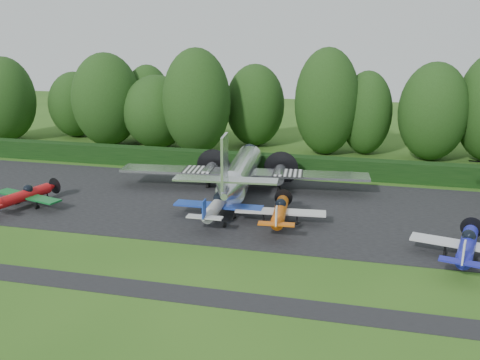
% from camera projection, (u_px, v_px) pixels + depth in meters
% --- Properties ---
extents(ground, '(160.00, 160.00, 0.00)m').
position_uv_depth(ground, '(207.00, 252.00, 36.39)').
color(ground, '#295417').
rests_on(ground, ground).
extents(apron, '(70.00, 18.00, 0.01)m').
position_uv_depth(apron, '(242.00, 206.00, 45.72)').
color(apron, black).
rests_on(apron, ground).
extents(taxiway_verge, '(70.00, 2.00, 0.00)m').
position_uv_depth(taxiway_verge, '(177.00, 294.00, 30.79)').
color(taxiway_verge, black).
rests_on(taxiway_verge, ground).
extents(hedgerow, '(90.00, 1.60, 2.00)m').
position_uv_depth(hedgerow, '(266.00, 173.00, 55.98)').
color(hedgerow, black).
rests_on(hedgerow, ground).
extents(transport_plane, '(23.19, 17.78, 7.43)m').
position_uv_depth(transport_plane, '(240.00, 172.00, 48.38)').
color(transport_plane, silver).
rests_on(transport_plane, ground).
extents(light_plane_red, '(6.81, 7.16, 2.62)m').
position_uv_depth(light_plane_red, '(23.00, 196.00, 44.94)').
color(light_plane_red, red).
rests_on(light_plane_red, ground).
extents(light_plane_white, '(7.19, 7.56, 2.76)m').
position_uv_depth(light_plane_white, '(217.00, 205.00, 42.33)').
color(light_plane_white, silver).
rests_on(light_plane_white, ground).
extents(light_plane_orange, '(7.00, 7.36, 2.69)m').
position_uv_depth(light_plane_orange, '(280.00, 211.00, 41.04)').
color(light_plane_orange, '#D45B0C').
rests_on(light_plane_orange, ground).
extents(light_plane_blue, '(7.21, 7.58, 2.77)m').
position_uv_depth(light_plane_blue, '(467.00, 245.00, 34.61)').
color(light_plane_blue, '#1B1EA6').
rests_on(light_plane_blue, ground).
extents(tree_0, '(5.97, 5.97, 9.89)m').
position_uv_depth(tree_0, '(366.00, 113.00, 63.05)').
color(tree_0, black).
rests_on(tree_0, ground).
extents(tree_1, '(7.76, 7.76, 11.06)m').
position_uv_depth(tree_1, '(5.00, 99.00, 70.55)').
color(tree_1, black).
rests_on(tree_1, ground).
extents(tree_3, '(8.03, 8.03, 12.50)m').
position_uv_depth(tree_3, '(197.00, 102.00, 62.75)').
color(tree_3, black).
rests_on(tree_3, ground).
extents(tree_4, '(6.32, 6.32, 10.05)m').
position_uv_depth(tree_4, '(148.00, 103.00, 70.23)').
color(tree_4, black).
rests_on(tree_4, ground).
extents(tree_5, '(7.71, 7.71, 11.10)m').
position_uv_depth(tree_5, '(433.00, 112.00, 60.02)').
color(tree_5, black).
rests_on(tree_5, ground).
extents(tree_6, '(7.18, 7.18, 8.89)m').
position_uv_depth(tree_6, '(75.00, 104.00, 73.34)').
color(tree_6, black).
rests_on(tree_6, ground).
extents(tree_8, '(8.59, 8.59, 11.73)m').
position_uv_depth(tree_8, '(106.00, 100.00, 67.32)').
color(tree_8, black).
rests_on(tree_8, ground).
extents(tree_9, '(7.44, 7.44, 10.34)m').
position_uv_depth(tree_9, '(255.00, 105.00, 67.39)').
color(tree_9, black).
rests_on(tree_9, ground).
extents(tree_11, '(7.56, 7.56, 12.55)m').
position_uv_depth(tree_11, '(327.00, 102.00, 62.65)').
color(tree_11, black).
rests_on(tree_11, ground).
extents(tree_12, '(8.40, 8.40, 9.09)m').
position_uv_depth(tree_12, '(157.00, 112.00, 66.43)').
color(tree_12, black).
rests_on(tree_12, ground).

